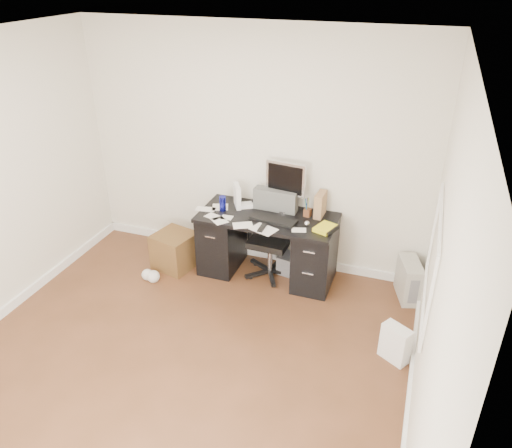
{
  "coord_description": "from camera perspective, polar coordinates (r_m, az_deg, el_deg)",
  "views": [
    {
      "loc": [
        1.78,
        -2.93,
        3.22
      ],
      "look_at": [
        0.33,
        1.2,
        0.88
      ],
      "focal_mm": 35.0,
      "sensor_mm": 36.0,
      "label": 1
    }
  ],
  "objects": [
    {
      "name": "room_shell",
      "position": [
        3.78,
        -10.17,
        3.19
      ],
      "size": [
        4.02,
        4.02,
        2.71
      ],
      "color": "silver",
      "rests_on": "ground"
    },
    {
      "name": "office_chair",
      "position": [
        5.54,
        1.65,
        -1.39
      ],
      "size": [
        0.58,
        0.58,
        0.99
      ],
      "primitive_type": null,
      "rotation": [
        0.0,
        0.0,
        -0.04
      ],
      "color": "#4C4E4B",
      "rests_on": "ground"
    },
    {
      "name": "pen_cup",
      "position": [
        5.39,
        5.94,
        1.91
      ],
      "size": [
        0.1,
        0.1,
        0.21
      ],
      "primitive_type": null,
      "rotation": [
        0.0,
        0.0,
        -0.17
      ],
      "color": "#542C18",
      "rests_on": "desk"
    },
    {
      "name": "magazine_file",
      "position": [
        5.41,
        7.36,
        2.23
      ],
      "size": [
        0.12,
        0.23,
        0.27
      ],
      "primitive_type": "cube",
      "rotation": [
        0.0,
        0.0,
        -0.04
      ],
      "color": "#9C6D4B",
      "rests_on": "desk"
    },
    {
      "name": "loose_papers",
      "position": [
        5.43,
        -0.85,
        1.02
      ],
      "size": [
        1.1,
        0.6,
        0.0
      ],
      "primitive_type": null,
      "color": "silver",
      "rests_on": "desk"
    },
    {
      "name": "white_binder",
      "position": [
        5.58,
        -2.15,
        3.22
      ],
      "size": [
        0.2,
        0.24,
        0.26
      ],
      "primitive_type": "cube",
      "rotation": [
        0.0,
        0.0,
        0.52
      ],
      "color": "white",
      "rests_on": "desk"
    },
    {
      "name": "computer_mouse",
      "position": [
        5.22,
        5.84,
        0.06
      ],
      "size": [
        0.08,
        0.08,
        0.06
      ],
      "primitive_type": "sphere",
      "rotation": [
        0.0,
        0.0,
        -0.35
      ],
      "color": "silver",
      "rests_on": "desk"
    },
    {
      "name": "shopping_bag",
      "position": [
        4.75,
        15.64,
        -13.02
      ],
      "size": [
        0.32,
        0.3,
        0.36
      ],
      "primitive_type": "cube",
      "rotation": [
        0.0,
        0.0,
        -0.55
      ],
      "color": "white",
      "rests_on": "ground"
    },
    {
      "name": "keyboard",
      "position": [
        5.31,
        2.01,
        0.51
      ],
      "size": [
        0.52,
        0.24,
        0.03
      ],
      "primitive_type": "cube",
      "rotation": [
        0.0,
        0.0,
        -0.14
      ],
      "color": "black",
      "rests_on": "desk"
    },
    {
      "name": "desk",
      "position": [
        5.58,
        1.29,
        -2.28
      ],
      "size": [
        1.5,
        0.7,
        0.75
      ],
      "color": "black",
      "rests_on": "ground"
    },
    {
      "name": "pc_tower",
      "position": [
        5.55,
        17.07,
        -6.12
      ],
      "size": [
        0.31,
        0.46,
        0.43
      ],
      "primitive_type": "cube",
      "rotation": [
        0.0,
        0.0,
        0.31
      ],
      "color": "#A8A598",
      "rests_on": "ground"
    },
    {
      "name": "desk_printer",
      "position": [
        5.78,
        4.7,
        -4.6
      ],
      "size": [
        0.43,
        0.38,
        0.22
      ],
      "primitive_type": "cube",
      "rotation": [
        0.0,
        0.0,
        -0.21
      ],
      "color": "slate",
      "rests_on": "ground"
    },
    {
      "name": "ground",
      "position": [
        4.7,
        -8.96,
        -15.54
      ],
      "size": [
        4.0,
        4.0,
        0.0
      ],
      "primitive_type": "plane",
      "color": "#4E2E19",
      "rests_on": "ground"
    },
    {
      "name": "paper_remote",
      "position": [
        5.14,
        0.87,
        -0.52
      ],
      "size": [
        0.32,
        0.29,
        0.02
      ],
      "primitive_type": null,
      "rotation": [
        0.0,
        0.0,
        -0.34
      ],
      "color": "silver",
      "rests_on": "desk"
    },
    {
      "name": "travel_mug",
      "position": [
        5.51,
        -3.84,
        2.34
      ],
      "size": [
        0.07,
        0.07,
        0.17
      ],
      "primitive_type": "cylinder",
      "rotation": [
        0.0,
        0.0,
        -0.01
      ],
      "color": "#161999",
      "rests_on": "desk"
    },
    {
      "name": "yellow_book",
      "position": [
        5.17,
        7.98,
        -0.49
      ],
      "size": [
        0.25,
        0.28,
        0.04
      ],
      "primitive_type": "cube",
      "rotation": [
        0.0,
        0.0,
        -0.34
      ],
      "color": "yellow",
      "rests_on": "desk"
    },
    {
      "name": "wicker_basket",
      "position": [
        5.9,
        -9.26,
        -2.98
      ],
      "size": [
        0.51,
        0.51,
        0.42
      ],
      "primitive_type": "cube",
      "rotation": [
        0.0,
        0.0,
        -0.23
      ],
      "color": "#4A2C16",
      "rests_on": "ground"
    },
    {
      "name": "lcd_monitor",
      "position": [
        5.44,
        3.41,
        4.34
      ],
      "size": [
        0.48,
        0.32,
        0.57
      ],
      "primitive_type": null,
      "rotation": [
        0.0,
        0.0,
        -0.13
      ],
      "color": "silver",
      "rests_on": "desk"
    }
  ]
}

